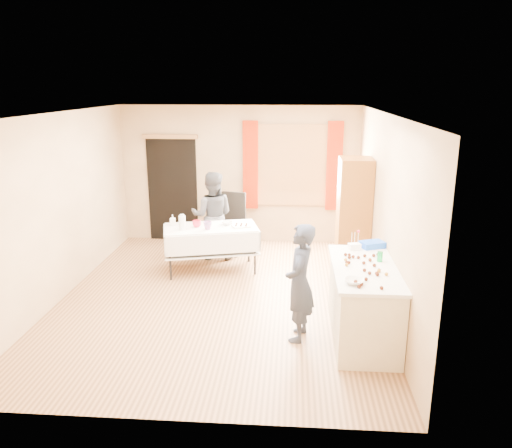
# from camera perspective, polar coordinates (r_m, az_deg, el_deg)

# --- Properties ---
(floor) EXTENTS (4.50, 5.50, 0.02)m
(floor) POSITION_cam_1_polar(r_m,az_deg,el_deg) (7.30, -4.15, -8.43)
(floor) COLOR #9E7047
(floor) RESTS_ON ground
(ceiling) EXTENTS (4.50, 5.50, 0.02)m
(ceiling) POSITION_cam_1_polar(r_m,az_deg,el_deg) (6.68, -4.60, 12.56)
(ceiling) COLOR white
(ceiling) RESTS_ON floor
(wall_back) EXTENTS (4.50, 0.02, 2.60)m
(wall_back) POSITION_cam_1_polar(r_m,az_deg,el_deg) (9.55, -1.91, 5.63)
(wall_back) COLOR tan
(wall_back) RESTS_ON floor
(wall_front) EXTENTS (4.50, 0.02, 2.60)m
(wall_front) POSITION_cam_1_polar(r_m,az_deg,el_deg) (4.30, -9.84, -7.42)
(wall_front) COLOR tan
(wall_front) RESTS_ON floor
(wall_left) EXTENTS (0.02, 5.50, 2.60)m
(wall_left) POSITION_cam_1_polar(r_m,az_deg,el_deg) (7.55, -21.60, 1.80)
(wall_left) COLOR tan
(wall_left) RESTS_ON floor
(wall_right) EXTENTS (0.02, 5.50, 2.60)m
(wall_right) POSITION_cam_1_polar(r_m,az_deg,el_deg) (6.91, 14.51, 1.20)
(wall_right) COLOR tan
(wall_right) RESTS_ON floor
(window_frame) EXTENTS (1.32, 0.06, 1.52)m
(window_frame) POSITION_cam_1_polar(r_m,az_deg,el_deg) (9.42, 4.15, 6.69)
(window_frame) COLOR olive
(window_frame) RESTS_ON wall_back
(window_pane) EXTENTS (1.20, 0.02, 1.40)m
(window_pane) POSITION_cam_1_polar(r_m,az_deg,el_deg) (9.41, 4.15, 6.68)
(window_pane) COLOR white
(window_pane) RESTS_ON wall_back
(curtain_left) EXTENTS (0.28, 0.06, 1.65)m
(curtain_left) POSITION_cam_1_polar(r_m,az_deg,el_deg) (9.41, -0.64, 6.72)
(curtain_left) COLOR #AA1E02
(curtain_left) RESTS_ON wall_back
(curtain_right) EXTENTS (0.28, 0.06, 1.65)m
(curtain_right) POSITION_cam_1_polar(r_m,az_deg,el_deg) (9.41, 8.94, 6.53)
(curtain_right) COLOR #AA1E02
(curtain_right) RESTS_ON wall_back
(doorway) EXTENTS (0.95, 0.04, 2.00)m
(doorway) POSITION_cam_1_polar(r_m,az_deg,el_deg) (9.80, -9.51, 3.90)
(doorway) COLOR black
(doorway) RESTS_ON floor
(door_lintel) EXTENTS (1.05, 0.06, 0.08)m
(door_lintel) POSITION_cam_1_polar(r_m,az_deg,el_deg) (9.62, -9.83, 9.82)
(door_lintel) COLOR olive
(door_lintel) RESTS_ON wall_back
(cabinet) EXTENTS (0.50, 0.60, 1.87)m
(cabinet) POSITION_cam_1_polar(r_m,az_deg,el_deg) (8.06, 11.07, 0.79)
(cabinet) COLOR brown
(cabinet) RESTS_ON floor
(counter) EXTENTS (0.76, 1.61, 0.91)m
(counter) POSITION_cam_1_polar(r_m,az_deg,el_deg) (6.17, 12.17, -8.76)
(counter) COLOR beige
(counter) RESTS_ON floor
(party_table) EXTENTS (1.65, 1.12, 0.75)m
(party_table) POSITION_cam_1_polar(r_m,az_deg,el_deg) (8.17, -5.14, -2.36)
(party_table) COLOR black
(party_table) RESTS_ON floor
(chair) EXTENTS (0.54, 0.54, 1.09)m
(chair) POSITION_cam_1_polar(r_m,az_deg,el_deg) (9.05, -2.90, -1.29)
(chair) COLOR black
(chair) RESTS_ON floor
(girl) EXTENTS (0.64, 0.52, 1.43)m
(girl) POSITION_cam_1_polar(r_m,az_deg,el_deg) (5.93, 5.02, -6.70)
(girl) COLOR #202639
(girl) RESTS_ON floor
(woman) EXTENTS (0.78, 0.62, 1.54)m
(woman) POSITION_cam_1_polar(r_m,az_deg,el_deg) (8.69, -5.01, 0.97)
(woman) COLOR black
(woman) RESTS_ON floor
(soda_can) EXTENTS (0.09, 0.09, 0.12)m
(soda_can) POSITION_cam_1_polar(r_m,az_deg,el_deg) (6.19, 13.98, -3.64)
(soda_can) COLOR green
(soda_can) RESTS_ON counter
(mixing_bowl) EXTENTS (0.34, 0.34, 0.05)m
(mixing_bowl) POSITION_cam_1_polar(r_m,az_deg,el_deg) (5.47, 11.15, -6.45)
(mixing_bowl) COLOR white
(mixing_bowl) RESTS_ON counter
(foam_block) EXTENTS (0.17, 0.14, 0.08)m
(foam_block) POSITION_cam_1_polar(r_m,az_deg,el_deg) (6.56, 11.18, -2.55)
(foam_block) COLOR white
(foam_block) RESTS_ON counter
(blue_basket) EXTENTS (0.35, 0.30, 0.08)m
(blue_basket) POSITION_cam_1_polar(r_m,az_deg,el_deg) (6.69, 13.15, -2.29)
(blue_basket) COLOR blue
(blue_basket) RESTS_ON counter
(pitcher) EXTENTS (0.12, 0.12, 0.22)m
(pitcher) POSITION_cam_1_polar(r_m,az_deg,el_deg) (7.95, -8.43, 0.14)
(pitcher) COLOR silver
(pitcher) RESTS_ON party_table
(cup_red) EXTENTS (0.14, 0.14, 0.11)m
(cup_red) POSITION_cam_1_polar(r_m,az_deg,el_deg) (8.08, -6.78, 0.04)
(cup_red) COLOR red
(cup_red) RESTS_ON party_table
(cup_rainbow) EXTENTS (0.15, 0.15, 0.12)m
(cup_rainbow) POSITION_cam_1_polar(r_m,az_deg,el_deg) (7.92, -5.55, -0.18)
(cup_rainbow) COLOR red
(cup_rainbow) RESTS_ON party_table
(small_bowl) EXTENTS (0.19, 0.19, 0.06)m
(small_bowl) POSITION_cam_1_polar(r_m,az_deg,el_deg) (8.18, -3.31, 0.13)
(small_bowl) COLOR white
(small_bowl) RESTS_ON party_table
(pastry_tray) EXTENTS (0.34, 0.30, 0.02)m
(pastry_tray) POSITION_cam_1_polar(r_m,az_deg,el_deg) (8.05, -1.70, -0.24)
(pastry_tray) COLOR white
(pastry_tray) RESTS_ON party_table
(bottle) EXTENTS (0.10, 0.10, 0.18)m
(bottle) POSITION_cam_1_polar(r_m,az_deg,el_deg) (8.21, -9.50, 0.44)
(bottle) COLOR white
(bottle) RESTS_ON party_table
(cake_balls) EXTENTS (0.47, 1.12, 0.04)m
(cake_balls) POSITION_cam_1_polar(r_m,az_deg,el_deg) (5.95, 12.22, -4.73)
(cake_balls) COLOR #3F2314
(cake_balls) RESTS_ON counter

